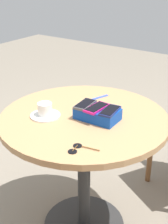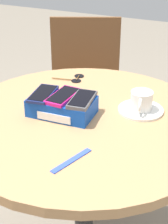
{
  "view_description": "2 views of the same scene",
  "coord_description": "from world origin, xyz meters",
  "views": [
    {
      "loc": [
        -0.79,
        1.15,
        1.42
      ],
      "look_at": [
        0.0,
        0.0,
        0.75
      ],
      "focal_mm": 50.0,
      "sensor_mm": 36.0,
      "label": 1
    },
    {
      "loc": [
        0.41,
        -0.96,
        1.32
      ],
      "look_at": [
        0.0,
        0.0,
        0.75
      ],
      "focal_mm": 60.0,
      "sensor_mm": 36.0,
      "label": 2
    }
  ],
  "objects": [
    {
      "name": "coffee_cup",
      "position": [
        0.16,
        0.11,
        0.77
      ],
      "size": [
        0.07,
        0.1,
        0.06
      ],
      "color": "white",
      "rests_on": "saucer"
    },
    {
      "name": "lanyard_strap",
      "position": [
        0.06,
        -0.23,
        0.73
      ],
      "size": [
        0.06,
        0.14,
        0.0
      ],
      "primitive_type": "cube",
      "rotation": [
        0.0,
        0.0,
        1.23
      ],
      "color": "blue",
      "rests_on": "round_table"
    },
    {
      "name": "phone_box",
      "position": [
        -0.07,
        -0.01,
        0.76
      ],
      "size": [
        0.21,
        0.13,
        0.06
      ],
      "color": "#0F42AD",
      "rests_on": "round_table"
    },
    {
      "name": "phone_gray",
      "position": [
        -0.01,
        0.0,
        0.8
      ],
      "size": [
        0.08,
        0.14,
        0.01
      ],
      "color": "#515156",
      "rests_on": "phone_box"
    },
    {
      "name": "chair_near_window",
      "position": [
        -0.31,
        0.74,
        0.43
      ],
      "size": [
        0.52,
        0.52,
        0.82
      ],
      "color": "brown",
      "rests_on": "ground_plane"
    },
    {
      "name": "phone_magenta",
      "position": [
        -0.07,
        -0.0,
        0.79
      ],
      "size": [
        0.07,
        0.14,
        0.01
      ],
      "color": "#D11975",
      "rests_on": "phone_box"
    },
    {
      "name": "sunglasses",
      "position": [
        -0.15,
        0.27,
        0.73
      ],
      "size": [
        0.12,
        0.09,
        0.01
      ],
      "color": "black",
      "rests_on": "round_table"
    },
    {
      "name": "saucer",
      "position": [
        0.15,
        0.11,
        0.74
      ],
      "size": [
        0.15,
        0.15,
        0.01
      ],
      "primitive_type": "cylinder",
      "color": "white",
      "rests_on": "round_table"
    },
    {
      "name": "round_table",
      "position": [
        0.0,
        0.0,
        0.57
      ],
      "size": [
        0.85,
        0.85,
        0.73
      ],
      "color": "#2D2D2D",
      "rests_on": "ground_plane"
    },
    {
      "name": "phone_navy",
      "position": [
        -0.14,
        -0.01,
        0.79
      ],
      "size": [
        0.08,
        0.14,
        0.01
      ],
      "color": "navy",
      "rests_on": "phone_box"
    }
  ]
}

